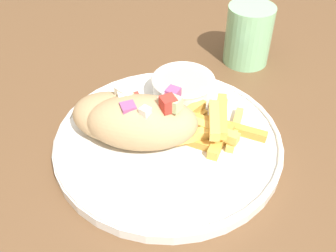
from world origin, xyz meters
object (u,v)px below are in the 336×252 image
object	(u,v)px
pita_sandwich_near	(143,122)
sauce_ramekin	(183,87)
water_glass	(248,37)
fries_pile	(208,128)
pita_sandwich_far	(114,116)
plate	(168,140)

from	to	relation	value
pita_sandwich_near	sauce_ramekin	distance (m)	0.10
water_glass	fries_pile	bearing A→B (deg)	-113.72
pita_sandwich_far	sauce_ramekin	world-z (taller)	pita_sandwich_far
plate	water_glass	world-z (taller)	water_glass
fries_pile	sauce_ramekin	bearing A→B (deg)	108.67
plate	sauce_ramekin	distance (m)	0.09
sauce_ramekin	water_glass	size ratio (longest dim) A/B	0.93
plate	water_glass	xyz separation A→B (m)	(0.14, 0.20, 0.03)
pita_sandwich_near	fries_pile	distance (m)	0.08
pita_sandwich_far	water_glass	size ratio (longest dim) A/B	1.31
plate	sauce_ramekin	xyz separation A→B (m)	(0.02, 0.08, 0.02)
pita_sandwich_near	water_glass	world-z (taller)	water_glass
water_glass	plate	bearing A→B (deg)	-124.56
plate	pita_sandwich_far	world-z (taller)	pita_sandwich_far
pita_sandwich_near	sauce_ramekin	bearing A→B (deg)	63.08
fries_pile	pita_sandwich_far	bearing A→B (deg)	174.22
pita_sandwich_far	pita_sandwich_near	bearing A→B (deg)	-8.34
pita_sandwich_far	plate	bearing A→B (deg)	6.60
plate	fries_pile	size ratio (longest dim) A/B	2.07
pita_sandwich_far	fries_pile	world-z (taller)	pita_sandwich_far
fries_pile	water_glass	xyz separation A→B (m)	(0.08, 0.19, 0.02)
pita_sandwich_far	fries_pile	size ratio (longest dim) A/B	0.90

